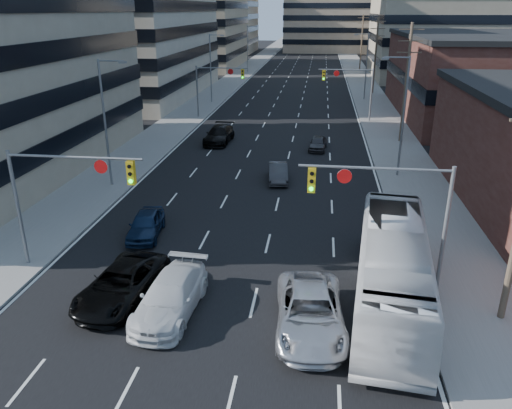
{
  "coord_description": "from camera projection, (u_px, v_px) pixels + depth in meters",
  "views": [
    {
      "loc": [
        4.29,
        -12.78,
        12.13
      ],
      "look_at": [
        1.11,
        12.24,
        2.2
      ],
      "focal_mm": 35.0,
      "sensor_mm": 36.0,
      "label": 1
    }
  ],
  "objects": [
    {
      "name": "black_pickup",
      "position": [
        122.0,
        284.0,
        22.04
      ],
      "size": [
        3.24,
        5.84,
        1.55
      ],
      "primitive_type": "imported",
      "rotation": [
        0.0,
        0.0,
        -0.13
      ],
      "color": "black",
      "rests_on": "ground"
    },
    {
      "name": "streetlight_right_far",
      "position": [
        366.0,
        63.0,
        69.06
      ],
      "size": [
        2.03,
        0.22,
        9.0
      ],
      "color": "slate",
      "rests_on": "ground"
    },
    {
      "name": "signal_near_left",
      "position": [
        64.0,
        187.0,
        23.42
      ],
      "size": [
        6.59,
        0.33,
        6.0
      ],
      "color": "slate",
      "rests_on": "ground"
    },
    {
      "name": "streetlight_right_near",
      "position": [
        402.0,
        112.0,
        36.76
      ],
      "size": [
        2.03,
        0.22,
        9.0
      ],
      "color": "slate",
      "rests_on": "ground"
    },
    {
      "name": "white_van",
      "position": [
        170.0,
        296.0,
        21.08
      ],
      "size": [
        2.51,
        5.53,
        1.57
      ],
      "primitive_type": "imported",
      "rotation": [
        0.0,
        0.0,
        -0.06
      ],
      "color": "silver",
      "rests_on": "ground"
    },
    {
      "name": "ground",
      "position": [
        177.0,
        396.0,
        16.75
      ],
      "size": [
        400.0,
        400.0,
        0.0
      ],
      "primitive_type": "plane",
      "color": "black",
      "rests_on": "ground"
    },
    {
      "name": "office_left_far",
      "position": [
        193.0,
        29.0,
        108.94
      ],
      "size": [
        20.0,
        30.0,
        16.0
      ],
      "primitive_type": "cube",
      "color": "gray",
      "rests_on": "ground"
    },
    {
      "name": "sedan_blue",
      "position": [
        146.0,
        224.0,
        28.33
      ],
      "size": [
        2.15,
        4.34,
        1.42
      ],
      "primitive_type": "imported",
      "rotation": [
        0.0,
        0.0,
        0.12
      ],
      "color": "#0E1D38",
      "rests_on": "ground"
    },
    {
      "name": "signal_near_right",
      "position": [
        388.0,
        201.0,
        21.67
      ],
      "size": [
        6.59,
        0.33,
        6.0
      ],
      "color": "slate",
      "rests_on": "ground"
    },
    {
      "name": "bg_block_right",
      "position": [
        429.0,
        34.0,
        130.78
      ],
      "size": [
        22.0,
        22.0,
        12.0
      ],
      "primitive_type": "cube",
      "color": "gray",
      "rests_on": "ground"
    },
    {
      "name": "utility_pole_distant",
      "position": [
        362.0,
        42.0,
        101.81
      ],
      "size": [
        2.2,
        0.28,
        11.0
      ],
      "color": "#4C3D2D",
      "rests_on": "ground"
    },
    {
      "name": "signal_far_right",
      "position": [
        351.0,
        84.0,
        55.8
      ],
      "size": [
        6.09,
        0.33,
        6.0
      ],
      "color": "slate",
      "rests_on": "ground"
    },
    {
      "name": "bg_block_left",
      "position": [
        212.0,
        16.0,
        145.6
      ],
      "size": [
        24.0,
        24.0,
        20.0
      ],
      "primitive_type": "cube",
      "color": "#ADA089",
      "rests_on": "ground"
    },
    {
      "name": "utility_pole_block",
      "position": [
        406.0,
        82.0,
        46.43
      ],
      "size": [
        2.2,
        0.28,
        11.0
      ],
      "color": "#4C3D2D",
      "rests_on": "ground"
    },
    {
      "name": "sidewalk_left",
      "position": [
        265.0,
        55.0,
        138.06
      ],
      "size": [
        5.0,
        300.0,
        0.15
      ],
      "primitive_type": "cube",
      "color": "slate",
      "rests_on": "ground"
    },
    {
      "name": "utility_pole_midblock",
      "position": [
        376.0,
        54.0,
        74.12
      ],
      "size": [
        2.2,
        0.28,
        11.0
      ],
      "color": "#4C3D2D",
      "rests_on": "ground"
    },
    {
      "name": "sedan_grey_right",
      "position": [
        318.0,
        143.0,
        45.75
      ],
      "size": [
        1.77,
        3.76,
        1.25
      ],
      "primitive_type": "imported",
      "rotation": [
        0.0,
        0.0,
        -0.08
      ],
      "color": "#303032",
      "rests_on": "ground"
    },
    {
      "name": "sedan_black_far",
      "position": [
        219.0,
        135.0,
        48.04
      ],
      "size": [
        2.44,
        5.55,
        1.59
      ],
      "primitive_type": "imported",
      "rotation": [
        0.0,
        0.0,
        -0.04
      ],
      "color": "black",
      "rests_on": "ground"
    },
    {
      "name": "sedan_grey_center",
      "position": [
        278.0,
        173.0,
        37.42
      ],
      "size": [
        1.82,
        4.09,
        1.31
      ],
      "primitive_type": "imported",
      "rotation": [
        0.0,
        0.0,
        0.11
      ],
      "color": "#2E2E30",
      "rests_on": "ground"
    },
    {
      "name": "streetlight_left_near",
      "position": [
        107.0,
        118.0,
        34.57
      ],
      "size": [
        2.03,
        0.22,
        9.0
      ],
      "color": "slate",
      "rests_on": "ground"
    },
    {
      "name": "signal_far_left",
      "position": [
        216.0,
        81.0,
        57.61
      ],
      "size": [
        6.09,
        0.33,
        6.0
      ],
      "color": "slate",
      "rests_on": "ground"
    },
    {
      "name": "streetlight_left_mid",
      "position": [
        212.0,
        65.0,
        66.88
      ],
      "size": [
        2.03,
        0.22,
        9.0
      ],
      "color": "slate",
      "rests_on": "ground"
    },
    {
      "name": "streetlight_left_far",
      "position": [
        248.0,
        47.0,
        99.18
      ],
      "size": [
        2.03,
        0.22,
        9.0
      ],
      "color": "slate",
      "rests_on": "ground"
    },
    {
      "name": "silver_suv",
      "position": [
        310.0,
        312.0,
        19.95
      ],
      "size": [
        3.08,
        6.01,
        1.62
      ],
      "primitive_type": "imported",
      "rotation": [
        0.0,
        0.0,
        0.07
      ],
      "color": "#BBBCC0",
      "rests_on": "ground"
    },
    {
      "name": "road_surface",
      "position": [
        306.0,
        56.0,
        136.74
      ],
      "size": [
        18.0,
        300.0,
        0.02
      ],
      "primitive_type": "cube",
      "color": "black",
      "rests_on": "ground"
    },
    {
      "name": "storefront_right_mid",
      "position": [
        490.0,
        78.0,
        58.43
      ],
      "size": [
        20.0,
        30.0,
        9.0
      ],
      "primitive_type": "cube",
      "color": "#472119",
      "rests_on": "ground"
    },
    {
      "name": "sidewalk_right",
      "position": [
        349.0,
        56.0,
        135.36
      ],
      "size": [
        5.0,
        300.0,
        0.15
      ],
      "primitive_type": "cube",
      "color": "slate",
      "rests_on": "ground"
    },
    {
      "name": "transit_bus",
      "position": [
        392.0,
        269.0,
        21.49
      ],
      "size": [
        4.13,
        12.3,
        3.36
      ],
      "primitive_type": "imported",
      "rotation": [
        0.0,
        0.0,
        -0.11
      ],
      "color": "silver",
      "rests_on": "ground"
    },
    {
      "name": "office_right_far",
      "position": [
        435.0,
        38.0,
        92.47
      ],
      "size": [
        22.0,
        28.0,
        14.0
      ],
      "primitive_type": "cube",
      "color": "gray",
      "rests_on": "ground"
    }
  ]
}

